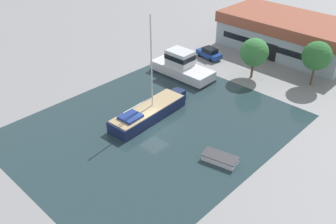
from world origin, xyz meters
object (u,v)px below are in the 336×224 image
Objects in this scene: parked_car at (209,53)px; motor_cruiser at (182,67)px; quay_tree_near_building at (254,52)px; small_dinghy at (220,159)px; warehouse_building at (288,34)px; quay_tree_by_water at (317,56)px; sailboat_moored at (149,112)px.

motor_cruiser is (0.94, -7.46, 0.47)m from parked_car.
small_dinghy is (8.12, -18.05, -3.39)m from quay_tree_near_building.
quay_tree_near_building is (1.42, -12.17, 0.97)m from warehouse_building.
warehouse_building is at bearing 135.14° from quay_tree_by_water.
motor_cruiser is at bearing -145.29° from quay_tree_by_water.
small_dinghy is at bearing -131.75° from parked_car.
small_dinghy is at bearing -65.79° from quay_tree_near_building.
quay_tree_near_building is at bearing -50.02° from motor_cruiser.
quay_tree_near_building is 8.98m from parked_car.
sailboat_moored reaches higher than small_dinghy.
quay_tree_by_water is 1.61× the size of small_dinghy.
quay_tree_by_water is 23.45m from sailboat_moored.
quay_tree_by_water is 1.42× the size of parked_car.
motor_cruiser is at bearing -165.53° from parked_car.
parked_car is 7.53m from motor_cruiser.
quay_tree_by_water reaches higher than warehouse_building.
warehouse_building is at bearing 4.65° from small_dinghy.
sailboat_moored is 1.30× the size of motor_cruiser.
small_dinghy is (15.61, -11.58, -0.96)m from motor_cruiser.
warehouse_building is at bearing -24.87° from parked_car.
warehouse_building is 12.15m from quay_tree_by_water.
quay_tree_near_building is 1.32× the size of parked_car.
small_dinghy is (0.99, -21.71, -3.87)m from quay_tree_by_water.
motor_cruiser is (-6.07, -18.63, -1.46)m from warehouse_building.
small_dinghy is (16.56, -19.04, -0.49)m from parked_car.
motor_cruiser is (-4.72, 10.85, 0.54)m from sailboat_moored.
parked_car is at bearing -122.30° from warehouse_building.
quay_tree_near_building reaches higher than motor_cruiser.
warehouse_building is 5.51× the size of small_dinghy.
parked_car is at bearing -170.28° from quay_tree_by_water.
warehouse_building is at bearing 96.68° from quay_tree_near_building.
parked_car is at bearing 6.41° from motor_cruiser.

